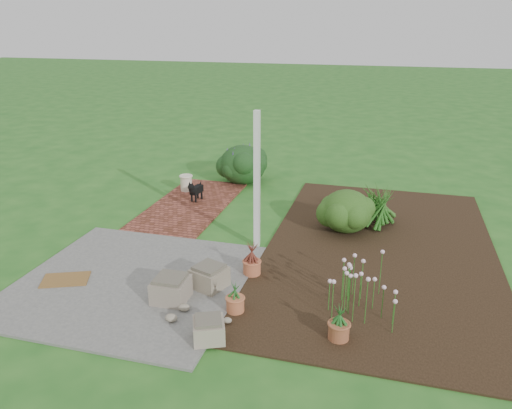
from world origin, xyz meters
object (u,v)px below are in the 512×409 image
(stone_trough_near, at_px, (209,330))
(evergreen_shrub, at_px, (347,210))
(cream_ceramic_urn, at_px, (186,183))
(black_dog, at_px, (195,189))

(stone_trough_near, relative_size, evergreen_shrub, 0.40)
(stone_trough_near, bearing_deg, cream_ceramic_urn, 115.71)
(stone_trough_near, xyz_separation_m, cream_ceramic_urn, (-2.64, 5.48, 0.05))
(stone_trough_near, distance_m, evergreen_shrub, 4.31)
(black_dog, height_order, evergreen_shrub, evergreen_shrub)
(cream_ceramic_urn, bearing_deg, stone_trough_near, -64.29)
(stone_trough_near, relative_size, cream_ceramic_urn, 1.07)
(stone_trough_near, xyz_separation_m, black_dog, (-2.15, 4.86, 0.14))
(black_dog, relative_size, evergreen_shrub, 0.53)
(evergreen_shrub, bearing_deg, black_dog, 167.62)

